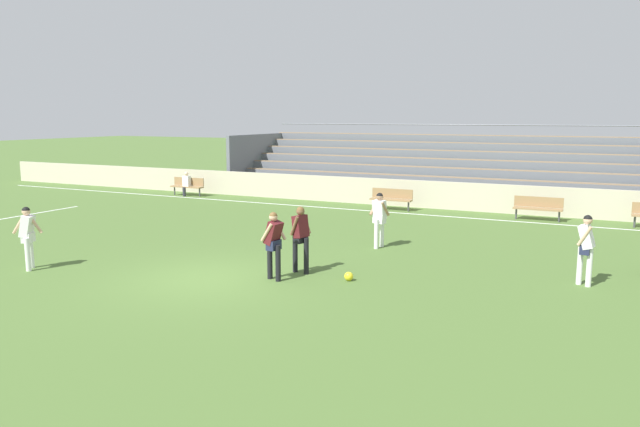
{
  "coord_description": "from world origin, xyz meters",
  "views": [
    {
      "loc": [
        8.79,
        -11.8,
        3.98
      ],
      "look_at": [
        1.41,
        3.44,
        1.23
      ],
      "focal_mm": 33.91,
      "sensor_mm": 36.0,
      "label": 1
    }
  ],
  "objects_px": {
    "bleacher_stand": "(433,165)",
    "player_dark_dropping_back": "(274,240)",
    "spectator_seated": "(186,182)",
    "player_dark_overlapping": "(301,233)",
    "bench_far_right": "(391,197)",
    "player_white_on_ball": "(28,232)",
    "bench_near_wall_gap": "(188,185)",
    "bench_centre_sideline": "(538,206)",
    "player_white_deep_cover": "(379,215)",
    "player_white_wide_left": "(586,244)",
    "soccer_ball": "(349,276)"
  },
  "relations": [
    {
      "from": "bench_far_right",
      "to": "bench_centre_sideline",
      "type": "height_order",
      "value": "same"
    },
    {
      "from": "bench_far_right",
      "to": "player_white_on_ball",
      "type": "distance_m",
      "value": 14.65
    },
    {
      "from": "player_dark_dropping_back",
      "to": "player_white_deep_cover",
      "type": "distance_m",
      "value": 4.68
    },
    {
      "from": "player_dark_overlapping",
      "to": "player_white_wide_left",
      "type": "relative_size",
      "value": 1.02
    },
    {
      "from": "bleacher_stand",
      "to": "bench_far_right",
      "type": "relative_size",
      "value": 11.35
    },
    {
      "from": "bench_far_right",
      "to": "bench_centre_sideline",
      "type": "relative_size",
      "value": 1.0
    },
    {
      "from": "player_white_deep_cover",
      "to": "bench_near_wall_gap",
      "type": "bearing_deg",
      "value": 150.68
    },
    {
      "from": "player_dark_dropping_back",
      "to": "bench_centre_sideline",
      "type": "bearing_deg",
      "value": 67.78
    },
    {
      "from": "bench_centre_sideline",
      "to": "player_white_wide_left",
      "type": "height_order",
      "value": "player_white_wide_left"
    },
    {
      "from": "bleacher_stand",
      "to": "bench_near_wall_gap",
      "type": "relative_size",
      "value": 11.35
    },
    {
      "from": "bench_near_wall_gap",
      "to": "player_dark_dropping_back",
      "type": "xyz_separation_m",
      "value": [
        11.85,
        -11.8,
        0.46
      ]
    },
    {
      "from": "bleacher_stand",
      "to": "soccer_ball",
      "type": "height_order",
      "value": "bleacher_stand"
    },
    {
      "from": "bench_centre_sideline",
      "to": "player_white_deep_cover",
      "type": "height_order",
      "value": "player_white_deep_cover"
    },
    {
      "from": "bench_centre_sideline",
      "to": "player_white_deep_cover",
      "type": "bearing_deg",
      "value": -117.64
    },
    {
      "from": "player_white_on_ball",
      "to": "player_white_wide_left",
      "type": "relative_size",
      "value": 0.98
    },
    {
      "from": "bleacher_stand",
      "to": "player_white_on_ball",
      "type": "height_order",
      "value": "bleacher_stand"
    },
    {
      "from": "bench_far_right",
      "to": "player_dark_dropping_back",
      "type": "distance_m",
      "value": 11.86
    },
    {
      "from": "bench_centre_sideline",
      "to": "bench_far_right",
      "type": "bearing_deg",
      "value": 180.0
    },
    {
      "from": "player_white_wide_left",
      "to": "player_white_on_ball",
      "type": "bearing_deg",
      "value": -160.41
    },
    {
      "from": "spectator_seated",
      "to": "player_white_on_ball",
      "type": "xyz_separation_m",
      "value": [
        5.59,
        -13.58,
        0.28
      ]
    },
    {
      "from": "bench_centre_sideline",
      "to": "player_dark_dropping_back",
      "type": "distance_m",
      "value": 12.76
    },
    {
      "from": "bleacher_stand",
      "to": "player_white_deep_cover",
      "type": "relative_size",
      "value": 12.13
    },
    {
      "from": "bleacher_stand",
      "to": "player_white_wide_left",
      "type": "bearing_deg",
      "value": -61.8
    },
    {
      "from": "bench_near_wall_gap",
      "to": "player_dark_overlapping",
      "type": "xyz_separation_m",
      "value": [
        12.13,
        -10.93,
        0.48
      ]
    },
    {
      "from": "player_dark_overlapping",
      "to": "bench_far_right",
      "type": "bearing_deg",
      "value": 97.13
    },
    {
      "from": "player_dark_overlapping",
      "to": "player_dark_dropping_back",
      "type": "xyz_separation_m",
      "value": [
        -0.28,
        -0.87,
        -0.03
      ]
    },
    {
      "from": "bench_near_wall_gap",
      "to": "player_white_deep_cover",
      "type": "relative_size",
      "value": 1.07
    },
    {
      "from": "spectator_seated",
      "to": "soccer_ball",
      "type": "distance_m",
      "value": 17.42
    },
    {
      "from": "player_dark_dropping_back",
      "to": "player_dark_overlapping",
      "type": "bearing_deg",
      "value": 72.12
    },
    {
      "from": "bench_far_right",
      "to": "player_white_on_ball",
      "type": "xyz_separation_m",
      "value": [
        -5.17,
        -13.69,
        0.44
      ]
    },
    {
      "from": "bench_far_right",
      "to": "soccer_ball",
      "type": "height_order",
      "value": "bench_far_right"
    },
    {
      "from": "bench_near_wall_gap",
      "to": "player_white_on_ball",
      "type": "xyz_separation_m",
      "value": [
        5.59,
        -13.69,
        0.44
      ]
    },
    {
      "from": "bench_centre_sideline",
      "to": "soccer_ball",
      "type": "distance_m",
      "value": 11.53
    },
    {
      "from": "bleacher_stand",
      "to": "player_dark_dropping_back",
      "type": "height_order",
      "value": "bleacher_stand"
    },
    {
      "from": "bleacher_stand",
      "to": "player_white_on_ball",
      "type": "xyz_separation_m",
      "value": [
        -5.57,
        -18.72,
        -0.56
      ]
    },
    {
      "from": "soccer_ball",
      "to": "bleacher_stand",
      "type": "bearing_deg",
      "value": 98.37
    },
    {
      "from": "bleacher_stand",
      "to": "spectator_seated",
      "type": "relative_size",
      "value": 16.89
    },
    {
      "from": "bench_centre_sideline",
      "to": "spectator_seated",
      "type": "xyz_separation_m",
      "value": [
        -16.67,
        -0.12,
        0.16
      ]
    },
    {
      "from": "bench_near_wall_gap",
      "to": "player_white_on_ball",
      "type": "distance_m",
      "value": 14.8
    },
    {
      "from": "bleacher_stand",
      "to": "bench_centre_sideline",
      "type": "relative_size",
      "value": 11.35
    },
    {
      "from": "bench_far_right",
      "to": "player_white_deep_cover",
      "type": "distance_m",
      "value": 7.55
    },
    {
      "from": "spectator_seated",
      "to": "player_dark_overlapping",
      "type": "relative_size",
      "value": 0.7
    },
    {
      "from": "spectator_seated",
      "to": "player_dark_overlapping",
      "type": "distance_m",
      "value": 16.25
    },
    {
      "from": "bench_near_wall_gap",
      "to": "player_dark_overlapping",
      "type": "height_order",
      "value": "player_dark_overlapping"
    },
    {
      "from": "bench_far_right",
      "to": "player_dark_overlapping",
      "type": "bearing_deg",
      "value": -82.87
    },
    {
      "from": "player_white_deep_cover",
      "to": "player_white_on_ball",
      "type": "xyz_separation_m",
      "value": [
        -7.29,
        -6.46,
        -0.02
      ]
    },
    {
      "from": "player_white_on_ball",
      "to": "bench_far_right",
      "type": "bearing_deg",
      "value": 69.3
    },
    {
      "from": "bleacher_stand",
      "to": "soccer_ball",
      "type": "distance_m",
      "value": 16.34
    },
    {
      "from": "bench_near_wall_gap",
      "to": "bench_far_right",
      "type": "relative_size",
      "value": 1.0
    },
    {
      "from": "player_dark_overlapping",
      "to": "player_white_on_ball",
      "type": "height_order",
      "value": "player_dark_overlapping"
    }
  ]
}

